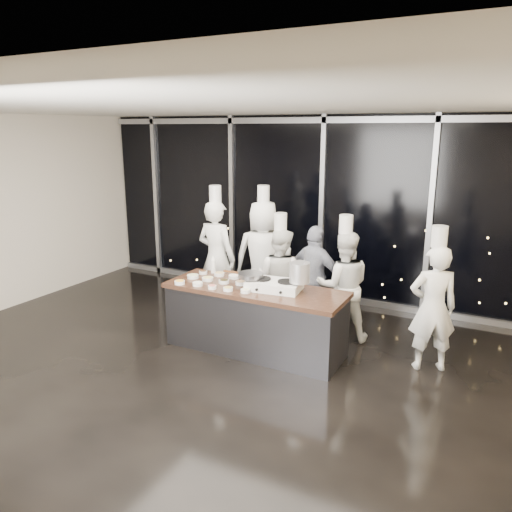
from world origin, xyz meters
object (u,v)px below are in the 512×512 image
(guest, at_px, (315,278))
(chef_side, at_px, (433,307))
(stove, at_px, (274,285))
(chef_right, at_px, (343,286))
(frying_pan, at_px, (250,275))
(chef_far_left, at_px, (216,257))
(stock_pot, at_px, (300,272))
(chef_center, at_px, (280,278))
(demo_counter, at_px, (255,319))
(chef_left, at_px, (263,257))

(guest, bearing_deg, chef_side, 174.73)
(stove, height_order, chef_right, chef_right)
(frying_pan, bearing_deg, chef_right, 36.46)
(chef_far_left, relative_size, guest, 1.33)
(stock_pot, relative_size, chef_far_left, 0.13)
(chef_center, xyz_separation_m, guest, (0.47, 0.23, 0.01))
(demo_counter, xyz_separation_m, frying_pan, (-0.07, -0.01, 0.62))
(chef_left, xyz_separation_m, chef_right, (1.47, -0.40, -0.14))
(stove, distance_m, guest, 1.11)
(stove, bearing_deg, chef_center, 103.39)
(chef_side, bearing_deg, stock_pot, -8.72)
(stock_pot, xyz_separation_m, chef_side, (1.60, 0.46, -0.34))
(chef_far_left, bearing_deg, stock_pot, 159.00)
(frying_pan, relative_size, chef_side, 0.33)
(chef_left, bearing_deg, chef_far_left, 7.32)
(chef_left, relative_size, guest, 1.33)
(demo_counter, height_order, frying_pan, frying_pan)
(chef_far_left, height_order, chef_left, chef_left)
(stock_pot, xyz_separation_m, chef_far_left, (-1.83, 0.91, -0.22))
(chef_center, bearing_deg, chef_right, -175.21)
(frying_pan, relative_size, chef_far_left, 0.29)
(frying_pan, bearing_deg, stock_pot, 1.05)
(stove, bearing_deg, frying_pan, -177.96)
(chef_far_left, distance_m, chef_side, 3.45)
(chef_left, distance_m, chef_right, 1.53)
(demo_counter, height_order, chef_center, chef_center)
(stove, distance_m, chef_left, 1.52)
(frying_pan, bearing_deg, chef_center, 82.02)
(demo_counter, xyz_separation_m, chef_left, (-0.54, 1.32, 0.50))
(demo_counter, height_order, chef_side, chef_side)
(stock_pot, bearing_deg, chef_center, 128.74)
(chef_side, bearing_deg, frying_pan, -11.15)
(chef_center, bearing_deg, stove, 113.00)
(demo_counter, bearing_deg, chef_side, 13.72)
(chef_center, bearing_deg, stock_pot, 131.69)
(guest, relative_size, chef_right, 0.87)
(demo_counter, distance_m, chef_side, 2.30)
(stock_pot, bearing_deg, chef_left, 132.68)
(frying_pan, distance_m, chef_side, 2.35)
(chef_far_left, bearing_deg, stove, 152.89)
(chef_side, bearing_deg, stove, -10.32)
(chef_center, xyz_separation_m, chef_right, (0.98, 0.03, 0.02))
(chef_far_left, xyz_separation_m, chef_center, (1.18, -0.10, -0.17))
(demo_counter, bearing_deg, stock_pot, 7.20)
(chef_far_left, relative_size, chef_left, 1.00)
(chef_side, bearing_deg, guest, -42.96)
(chef_right, height_order, chef_side, chef_side)
(demo_counter, distance_m, stock_pot, 0.94)
(frying_pan, height_order, stock_pot, stock_pot)
(chef_left, distance_m, guest, 1.00)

